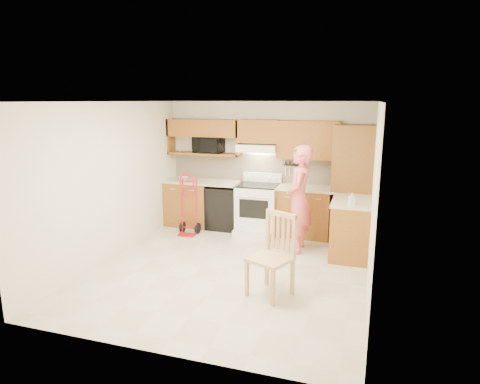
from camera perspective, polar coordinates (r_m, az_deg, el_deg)
The scene contains 28 objects.
floor at distance 6.40m, azimuth -1.36°, elevation -10.68°, with size 4.00×4.50×0.02m, color beige.
ceiling at distance 5.88m, azimuth -1.50°, elevation 12.49°, with size 4.00×4.50×0.02m, color white.
wall_back at distance 8.15m, azimuth 3.72°, elevation 3.60°, with size 4.00×0.02×2.50m, color beige.
wall_front at distance 4.02m, azimuth -11.94°, elevation -6.11°, with size 4.00×0.02×2.50m, color beige.
wall_left at distance 6.92m, azimuth -17.38°, elevation 1.44°, with size 0.02×4.50×2.50m, color beige.
wall_right at distance 5.71m, azimuth 18.04°, elevation -0.89°, with size 0.02×4.50×2.50m, color beige.
backsplash at distance 8.14m, azimuth 3.67°, elevation 3.23°, with size 3.92×0.03×0.55m, color beige.
lower_cab_left at distance 8.53m, azimuth -7.04°, elevation -1.55°, with size 0.90×0.60×0.90m, color #976423.
dishwasher at distance 8.26m, azimuth -2.28°, elevation -2.11°, with size 0.60×0.60×0.85m, color black.
lower_cab_right at distance 7.87m, azimuth 8.98°, elevation -2.82°, with size 1.14×0.60×0.90m, color #976423.
countertop_left at distance 8.31m, azimuth -5.24°, elevation 1.43°, with size 1.50×0.63×0.04m, color #BDB59E.
countertop_right at distance 7.76m, azimuth 9.09°, elevation 0.53°, with size 1.14×0.63×0.04m, color #BDB59E.
cab_return_right at distance 7.03m, azimuth 15.03°, elevation -4.98°, with size 0.60×1.00×0.90m, color #976423.
countertop_return at distance 6.91m, azimuth 15.25°, elevation -1.26°, with size 0.63×1.00×0.04m, color #BDB59E.
pantry_tall at distance 7.66m, azimuth 15.20°, elevation 1.08°, with size 0.70×0.60×2.10m, color brown.
upper_cab_left at distance 8.29m, azimuth -5.02°, elevation 8.81°, with size 1.50×0.33×0.34m, color #976423.
upper_shelf_mw at distance 8.34m, azimuth -4.95°, elevation 5.31°, with size 1.50×0.33×0.04m, color #976423.
upper_cab_center at distance 7.94m, azimuth 2.63°, elevation 8.39°, with size 0.76×0.33×0.44m, color #976423.
upper_cab_right at distance 7.76m, azimuth 9.47°, elevation 7.10°, with size 1.14×0.33×0.70m, color #976423.
range_hood at distance 7.90m, azimuth 2.49°, elevation 6.11°, with size 0.76×0.46×0.14m, color white.
knife_strip at distance 7.99m, azimuth 7.46°, elevation 3.27°, with size 0.40×0.05×0.29m, color black, non-canonical shape.
microwave at distance 8.28m, azimuth -4.33°, elevation 6.53°, with size 0.58×0.39×0.32m, color black.
range at distance 7.86m, azimuth 2.41°, elevation -1.83°, with size 0.77×1.01×1.13m, color white, non-canonical shape.
person at distance 6.94m, azimuth 8.15°, elevation -1.01°, with size 0.66×0.43×1.81m, color #E65E61.
hand_truck at distance 7.88m, azimuth -7.24°, elevation -2.09°, with size 0.42×0.39×1.07m, color red, non-canonical shape.
dining_chair at distance 5.42m, azimuth 4.19°, elevation -8.80°, with size 0.49×0.54×1.10m, color tan, non-canonical shape.
soap_bottle at distance 6.60m, azimuth 15.20°, elevation -0.90°, with size 0.08×0.08×0.18m, color white.
bowl at distance 8.46m, azimuth -7.83°, elevation 1.90°, with size 0.21×0.21×0.05m, color white.
Camera 1 is at (1.91, -5.57, 2.52)m, focal length 30.87 mm.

